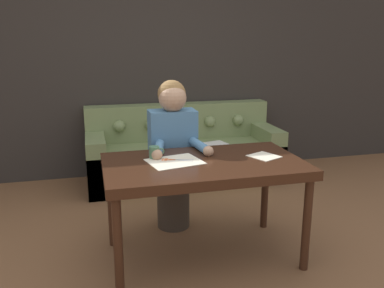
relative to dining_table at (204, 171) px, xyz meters
name	(u,v)px	position (x,y,z in m)	size (l,w,h in m)	color
ground_plane	(203,262)	(-0.02, -0.08, -0.68)	(16.00, 16.00, 0.00)	brown
wall_back	(152,65)	(-0.02, 2.13, 0.62)	(8.00, 0.06, 2.60)	#2D2823
dining_table	(204,171)	(0.00, 0.00, 0.00)	(1.42, 0.82, 0.75)	#381E11
couch	(183,154)	(0.25, 1.73, -0.37)	(2.17, 0.81, 0.86)	olive
person	(173,153)	(-0.11, 0.55, -0.01)	(0.47, 0.61, 1.28)	#33281E
pattern_paper_main	(175,161)	(-0.20, 0.04, 0.08)	(0.42, 0.37, 0.00)	beige
pattern_paper_offcut	(264,156)	(0.47, 0.01, 0.08)	(0.25, 0.26, 0.00)	beige
scissors	(172,160)	(-0.22, 0.08, 0.08)	(0.23, 0.13, 0.01)	silver
mug	(155,152)	(-0.33, 0.16, 0.12)	(0.11, 0.08, 0.09)	#47704C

